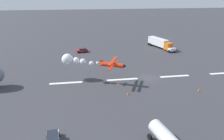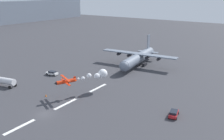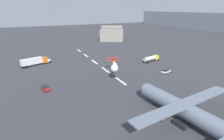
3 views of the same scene
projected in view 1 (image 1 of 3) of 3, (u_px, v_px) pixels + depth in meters
ground_plane at (149, 78)px, 51.82m from camera, size 440.00×440.00×0.00m
runway_stripe_1 at (223, 73)px, 54.74m from camera, size 8.00×0.90×0.01m
runway_stripe_2 at (175, 76)px, 52.79m from camera, size 8.00×0.90×0.01m
runway_stripe_3 at (122, 79)px, 50.84m from camera, size 8.00×0.90×0.01m
runway_stripe_4 at (66, 83)px, 48.89m from camera, size 8.00×0.90×0.01m
stunt_biplane_red at (79, 61)px, 48.48m from camera, size 15.31×9.33×2.80m
semi_truck_orange at (160, 43)px, 78.37m from camera, size 7.05×13.88×3.70m
followme_car_yellow at (82, 50)px, 73.42m from camera, size 4.51×2.72×1.52m
airport_staff_sedan at (53, 140)px, 28.95m from camera, size 2.56×4.64×1.52m
traffic_cone_near at (199, 89)px, 44.80m from camera, size 0.44×0.44×0.75m
traffic_cone_far at (128, 93)px, 43.14m from camera, size 0.44×0.44×0.75m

